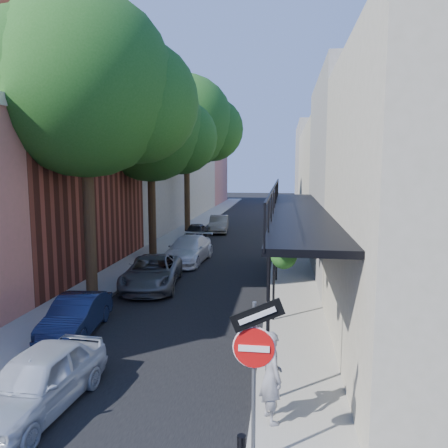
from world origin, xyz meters
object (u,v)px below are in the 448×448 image
(sign_post, at_px, (255,354))
(oak_mid, at_px, (158,130))
(parked_car_d, at_px, (188,250))
(parked_car_f, at_px, (219,224))
(parked_car_b, at_px, (76,315))
(parked_car_e, at_px, (196,232))
(parked_car_c, at_px, (152,272))
(pedestrian, at_px, (271,376))
(oak_far, at_px, (193,124))
(oak_near, at_px, (98,90))
(parked_car_a, at_px, (37,381))

(sign_post, bearing_deg, oak_mid, 110.86)
(parked_car_d, bearing_deg, parked_car_f, 93.79)
(oak_mid, height_order, parked_car_d, oak_mid)
(parked_car_b, xyz_separation_m, parked_car_e, (0.17, 17.17, 0.00))
(oak_mid, distance_m, parked_car_c, 9.38)
(pedestrian, bearing_deg, parked_car_e, -9.40)
(parked_car_e, bearing_deg, parked_car_f, 71.62)
(oak_mid, relative_size, oak_far, 0.86)
(oak_mid, height_order, parked_car_c, oak_mid)
(oak_near, height_order, parked_car_f, oak_near)
(parked_car_b, bearing_deg, sign_post, -47.98)
(parked_car_b, distance_m, parked_car_f, 21.14)
(sign_post, relative_size, oak_near, 0.26)
(parked_car_f, xyz_separation_m, pedestrian, (4.80, -25.11, 0.38))
(oak_near, xyz_separation_m, parked_car_a, (1.97, -8.09, -7.23))
(sign_post, height_order, oak_mid, oak_mid)
(oak_mid, bearing_deg, parked_car_c, -76.78)
(parked_car_a, bearing_deg, oak_far, 98.59)
(oak_far, relative_size, parked_car_e, 3.54)
(parked_car_e, height_order, pedestrian, pedestrian)
(parked_car_c, xyz_separation_m, parked_car_f, (0.45, 15.84, -0.00))
(parked_car_e, bearing_deg, oak_near, -97.72)
(oak_far, distance_m, parked_car_d, 13.29)
(parked_car_a, xyz_separation_m, parked_car_e, (-1.03, 21.29, -0.07))
(sign_post, xyz_separation_m, oak_near, (-6.53, 9.29, 5.84))
(sign_post, bearing_deg, parked_car_b, 137.29)
(parked_car_c, distance_m, parked_car_f, 15.85)
(oak_far, xyz_separation_m, parked_car_c, (1.50, -15.71, -7.61))
(oak_mid, bearing_deg, oak_far, 89.59)
(oak_mid, relative_size, parked_car_f, 2.61)
(oak_mid, xyz_separation_m, parked_car_e, (0.99, 5.23, -6.48))
(oak_far, bearing_deg, parked_car_b, -87.94)
(parked_car_f, bearing_deg, parked_car_d, -95.31)
(oak_far, height_order, pedestrian, oak_far)
(parked_car_e, bearing_deg, parked_car_a, -90.90)
(parked_car_d, bearing_deg, oak_far, 104.10)
(parked_car_f, bearing_deg, oak_near, -101.86)
(oak_far, bearing_deg, sign_post, -76.09)
(oak_near, xyz_separation_m, parked_car_c, (1.52, 1.30, -7.23))
(oak_mid, bearing_deg, parked_car_d, -40.11)
(sign_post, height_order, pedestrian, sign_post)
(sign_post, xyz_separation_m, pedestrian, (0.24, 1.32, -1.01))
(parked_car_e, relative_size, parked_car_f, 0.86)
(sign_post, bearing_deg, parked_car_f, 99.79)
(oak_near, bearing_deg, oak_mid, 90.37)
(sign_post, relative_size, parked_car_a, 0.79)
(parked_car_d, xyz_separation_m, parked_car_e, (-1.03, 6.93, -0.11))
(oak_far, bearing_deg, parked_car_f, 3.83)
(sign_post, distance_m, parked_car_c, 11.79)
(parked_car_c, distance_m, parked_car_d, 4.99)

